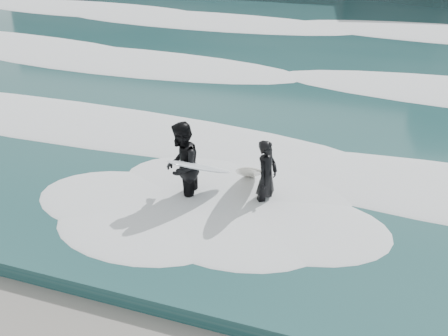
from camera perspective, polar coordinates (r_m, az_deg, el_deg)
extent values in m
cube|color=#1E4A4B|center=(32.92, 14.37, 14.61)|extent=(90.00, 52.00, 0.30)
ellipsoid|color=white|center=(13.87, 3.97, 1.75)|extent=(60.00, 3.20, 0.20)
ellipsoid|color=white|center=(20.30, 9.75, 9.29)|extent=(60.00, 4.00, 0.24)
ellipsoid|color=white|center=(28.96, 13.41, 13.89)|extent=(60.00, 4.80, 0.30)
imported|color=black|center=(11.60, 4.36, -0.99)|extent=(0.52, 0.67, 1.64)
ellipsoid|color=silver|center=(11.73, 2.56, -0.44)|extent=(1.07, 1.97, 1.18)
imported|color=black|center=(11.68, -4.33, 0.08)|extent=(0.88, 1.06, 1.95)
ellipsoid|color=silver|center=(11.49, -2.43, 0.09)|extent=(1.17, 1.76, 0.87)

